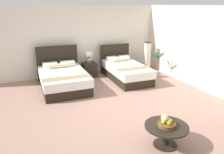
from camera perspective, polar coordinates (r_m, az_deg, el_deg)
name	(u,v)px	position (r m, az deg, el deg)	size (l,w,h in m)	color
ground_plane	(120,105)	(6.13, 1.99, -7.06)	(9.39, 10.00, 0.02)	#9F7869
wall_back	(84,41)	(8.66, -7.06, 9.03)	(9.39, 0.12, 2.53)	silver
wall_side_right	(198,48)	(7.69, 20.84, 6.90)	(0.12, 5.60, 2.53)	silver
bed_near_window	(63,78)	(7.41, -12.18, -0.36)	(1.47, 2.20, 1.20)	black
bed_near_corner	(126,71)	(8.10, 3.40, 1.54)	(1.21, 2.22, 1.10)	black
nightstand	(89,70)	(8.44, -5.69, 1.86)	(0.48, 0.48, 0.53)	black
table_lamp	(89,56)	(8.33, -5.84, 5.26)	(0.29, 0.29, 0.41)	tan
coffee_table	(166,131)	(4.49, 13.42, -12.99)	(0.82, 0.82, 0.42)	black
fruit_bowl	(166,122)	(4.39, 13.47, -11.01)	(0.34, 0.34, 0.20)	brown
floor_lamp_corner	(147,57)	(9.16, 8.79, 5.04)	(0.24, 0.24, 1.16)	black
potted_palm	(157,69)	(8.47, 11.24, 2.02)	(0.52, 0.68, 0.99)	tan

